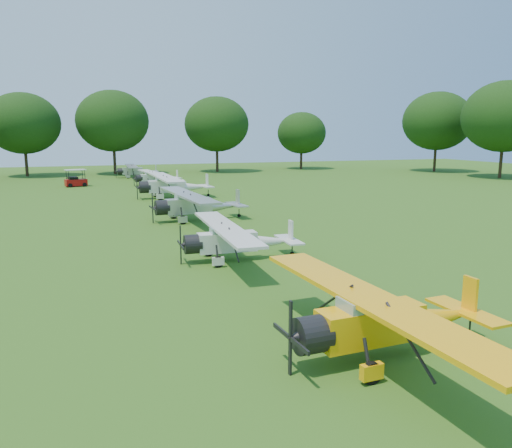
{
  "coord_description": "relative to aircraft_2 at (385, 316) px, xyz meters",
  "views": [
    {
      "loc": [
        -6.79,
        -24.62,
        6.21
      ],
      "look_at": [
        1.87,
        0.48,
        1.4
      ],
      "focal_mm": 35.0,
      "sensor_mm": 36.0,
      "label": 1
    }
  ],
  "objects": [
    {
      "name": "ground",
      "position": [
        -0.94,
        13.28,
        -1.18
      ],
      "size": [
        160.0,
        160.0,
        0.0
      ],
      "primitive_type": "plane",
      "color": "#275014",
      "rests_on": "ground"
    },
    {
      "name": "tree_belt",
      "position": [
        2.63,
        13.44,
        6.84
      ],
      "size": [
        137.36,
        130.27,
        14.52
      ],
      "color": "#2F2212",
      "rests_on": "ground"
    },
    {
      "name": "aircraft_2",
      "position": [
        0.0,
        0.0,
        0.0
      ],
      "size": [
        6.47,
        10.3,
        2.03
      ],
      "rotation": [
        0.0,
        0.0,
        0.06
      ],
      "color": "#FFAF0A",
      "rests_on": "ground"
    },
    {
      "name": "aircraft_3",
      "position": [
        -0.78,
        11.85,
        -0.07
      ],
      "size": [
        6.06,
        9.63,
        1.9
      ],
      "rotation": [
        0.0,
        0.0,
        -0.03
      ],
      "color": "silver",
      "rests_on": "ground"
    },
    {
      "name": "aircraft_4",
      "position": [
        -0.19,
        23.97,
        0.08
      ],
      "size": [
        6.89,
        10.98,
        2.16
      ],
      "rotation": [
        0.0,
        0.0,
        0.08
      ],
      "color": "#BCBCC1",
      "rests_on": "ground"
    },
    {
      "name": "aircraft_5",
      "position": [
        0.37,
        37.4,
        0.17
      ],
      "size": [
        7.39,
        11.74,
        2.32
      ],
      "rotation": [
        0.0,
        0.0,
        0.02
      ],
      "color": "silver",
      "rests_on": "ground"
    },
    {
      "name": "aircraft_6",
      "position": [
        0.55,
        50.52,
        -0.13
      ],
      "size": [
        5.8,
        9.22,
        1.81
      ],
      "rotation": [
        0.0,
        0.0,
        0.12
      ],
      "color": "silver",
      "rests_on": "ground"
    },
    {
      "name": "aircraft_7",
      "position": [
        -0.66,
        62.23,
        -0.08
      ],
      "size": [
        6.0,
        9.54,
        1.89
      ],
      "rotation": [
        0.0,
        0.0,
        -0.02
      ],
      "color": "#BCBCC1",
      "rests_on": "ground"
    },
    {
      "name": "golf_cart",
      "position": [
        -8.74,
        51.89,
        -0.5
      ],
      "size": [
        2.65,
        1.97,
        2.04
      ],
      "rotation": [
        0.0,
        0.0,
        0.24
      ],
      "color": "#A70D0B",
      "rests_on": "ground"
    }
  ]
}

